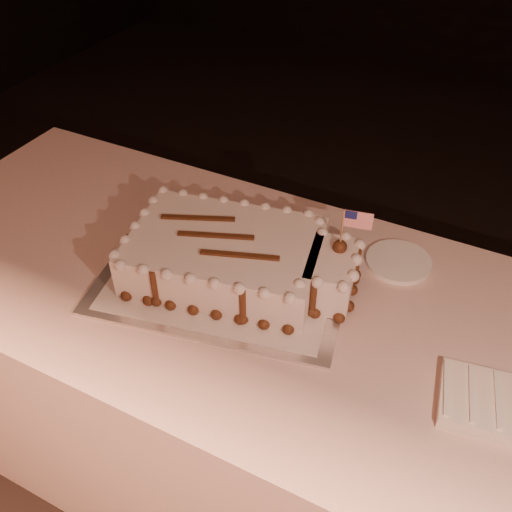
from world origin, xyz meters
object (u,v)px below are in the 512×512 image
at_px(banquet_table, 334,424).
at_px(napkin_stack, 496,405).
at_px(cake_board, 226,274).
at_px(side_plate, 399,262).
at_px(sheet_cake, 238,258).

bearing_deg(banquet_table, napkin_stack, -13.64).
bearing_deg(banquet_table, cake_board, 176.40).
bearing_deg(side_plate, napkin_stack, -49.23).
height_order(banquet_table, napkin_stack, napkin_stack).
height_order(cake_board, sheet_cake, sheet_cake).
relative_size(banquet_table, sheet_cake, 4.27).
relative_size(sheet_cake, napkin_stack, 2.49).
height_order(cake_board, side_plate, side_plate).
xyz_separation_m(cake_board, napkin_stack, (0.63, -0.10, 0.01)).
relative_size(banquet_table, side_plate, 15.11).
xyz_separation_m(banquet_table, napkin_stack, (0.32, -0.08, 0.39)).
bearing_deg(napkin_stack, side_plate, 130.77).
relative_size(banquet_table, napkin_stack, 10.63).
relative_size(napkin_stack, side_plate, 1.42).
bearing_deg(sheet_cake, napkin_stack, -9.66).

